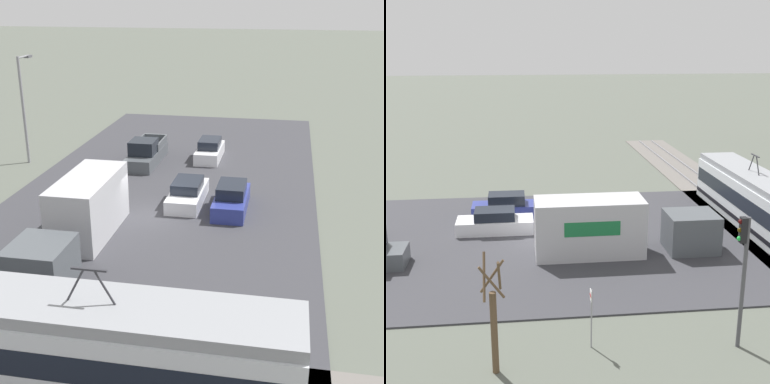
# 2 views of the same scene
# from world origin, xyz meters

# --- Properties ---
(ground_plane) EXTENTS (320.00, 320.00, 0.00)m
(ground_plane) POSITION_xyz_m (0.00, 0.00, 0.00)
(ground_plane) COLOR #565B51
(road_surface) EXTENTS (18.52, 50.70, 0.08)m
(road_surface) POSITION_xyz_m (0.00, 0.00, 0.04)
(road_surface) COLOR #38383D
(road_surface) RESTS_ON ground
(rail_bed) EXTENTS (61.83, 4.40, 0.22)m
(rail_bed) POSITION_xyz_m (0.00, 14.05, 0.05)
(rail_bed) COLOR slate
(rail_bed) RESTS_ON ground
(light_rail_tram) EXTENTS (12.79, 2.77, 4.30)m
(light_rail_tram) POSITION_xyz_m (-1.89, 14.05, 1.62)
(light_rail_tram) COLOR silver
(light_rail_tram) RESTS_ON ground
(box_truck) EXTENTS (2.45, 9.94, 3.10)m
(box_truck) POSITION_xyz_m (2.49, 4.35, 1.51)
(box_truck) COLOR #4C5156
(box_truck) RESTS_ON ground
(sedan_car_0) EXTENTS (1.82, 4.50, 1.60)m
(sedan_car_0) POSITION_xyz_m (-4.38, -1.51, 0.74)
(sedan_car_0) COLOR navy
(sedan_car_0) RESTS_ON ground
(sedan_car_1) EXTENTS (1.88, 4.60, 1.41)m
(sedan_car_1) POSITION_xyz_m (-1.68, -2.19, 0.66)
(sedan_car_1) COLOR silver
(sedan_car_1) RESTS_ON ground
(traffic_light_pole) EXTENTS (0.28, 0.47, 5.20)m
(traffic_light_pole) POSITION_xyz_m (12.09, 7.32, 3.37)
(traffic_light_pole) COLOR #47474C
(traffic_light_pole) RESTS_ON ground
(street_tree) EXTENTS (1.05, 0.87, 4.39)m
(street_tree) POSITION_xyz_m (12.69, -1.72, 2.00)
(street_tree) COLOR brown
(street_tree) RESTS_ON ground
(no_parking_sign) EXTENTS (0.32, 0.08, 2.39)m
(no_parking_sign) POSITION_xyz_m (11.50, 1.82, 1.45)
(no_parking_sign) COLOR gray
(no_parking_sign) RESTS_ON ground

